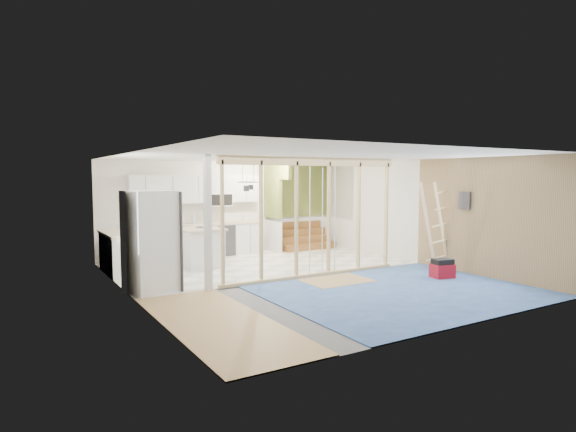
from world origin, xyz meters
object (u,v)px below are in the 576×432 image
fridge (151,242)px  ladder (437,226)px  toolbox (442,269)px  island (201,248)px

fridge → ladder: ladder is taller
fridge → toolbox: bearing=-31.7°
ladder → toolbox: bearing=-112.2°
island → fridge: bearing=-136.3°
fridge → toolbox: fridge is taller
island → ladder: ladder is taller
island → ladder: size_ratio=0.51×
fridge → ladder: bearing=-24.0°
fridge → island: size_ratio=1.84×
toolbox → ladder: size_ratio=0.25×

